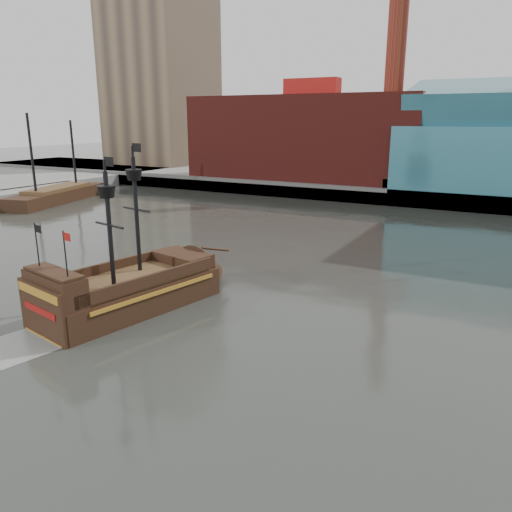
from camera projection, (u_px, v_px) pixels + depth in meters
The scene contains 6 objects.
ground at pixel (152, 418), 22.58m from camera, with size 400.00×400.00×0.00m, color #272924.
promenade_far at pixel (448, 181), 100.43m from camera, with size 220.00×60.00×2.00m, color slate.
seawall at pixel (420, 199), 75.30m from camera, with size 220.00×1.00×2.60m, color #4C4C49.
skyline at pixel (488, 49), 85.46m from camera, with size 149.00×45.00×62.00m.
pirate_ship at pixel (127, 294), 35.19m from camera, with size 8.13×17.10×12.31m.
docked_vessel at pixel (58, 196), 81.08m from camera, with size 10.14×21.92×14.55m.
Camera 1 is at (13.54, -15.21, 13.10)m, focal length 35.00 mm.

